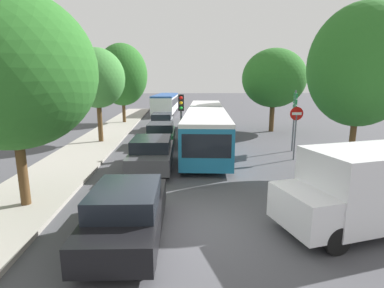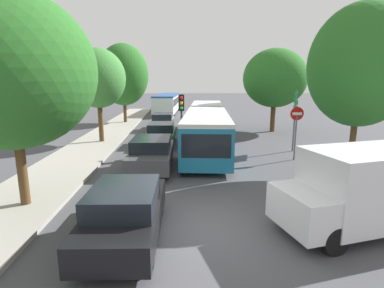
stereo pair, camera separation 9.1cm
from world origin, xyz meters
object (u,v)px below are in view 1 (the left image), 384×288
(queued_car_black, at_px, (127,213))
(tree_right_near, at_px, (360,69))
(tree_left_far, at_px, (122,75))
(city_bus_rear, at_px, (166,102))
(queued_car_green, at_px, (161,134))
(direction_sign_post, at_px, (295,108))
(no_entry_sign, at_px, (296,125))
(queued_car_graphite, at_px, (152,153))
(white_van, at_px, (372,186))
(articulated_bus, at_px, (206,123))
(tree_left_mid, at_px, (98,80))
(traffic_light, at_px, (181,111))
(tree_right_mid, at_px, (273,80))
(queued_car_silver, at_px, (162,122))
(tree_left_near, at_px, (8,75))

(queued_car_black, relative_size, tree_right_near, 0.59)
(queued_car_black, xyz_separation_m, tree_left_far, (-3.79, 22.64, 3.99))
(city_bus_rear, distance_m, queued_car_green, 20.30)
(queued_car_black, relative_size, direction_sign_post, 1.19)
(no_entry_sign, height_order, tree_right_near, tree_right_near)
(queued_car_graphite, height_order, white_van, white_van)
(articulated_bus, xyz_separation_m, tree_left_mid, (-7.09, 0.16, 2.85))
(direction_sign_post, height_order, tree_left_mid, tree_left_mid)
(tree_left_mid, bearing_deg, traffic_light, -33.11)
(tree_right_mid, bearing_deg, traffic_light, -134.69)
(articulated_bus, distance_m, queued_car_silver, 6.51)
(tree_left_mid, bearing_deg, queued_car_black, -73.80)
(queued_car_green, height_order, tree_left_near, tree_left_near)
(articulated_bus, distance_m, white_van, 12.85)
(tree_left_mid, bearing_deg, queued_car_graphite, -58.52)
(white_van, relative_size, direction_sign_post, 1.48)
(no_entry_sign, bearing_deg, tree_left_near, -63.42)
(articulated_bus, height_order, tree_left_mid, tree_left_mid)
(queued_car_green, xyz_separation_m, traffic_light, (1.30, -2.83, 1.77))
(queued_car_graphite, distance_m, direction_sign_post, 8.97)
(queued_car_graphite, height_order, tree_right_mid, tree_right_mid)
(queued_car_green, distance_m, no_entry_sign, 8.54)
(articulated_bus, relative_size, tree_left_far, 2.09)
(tree_right_near, distance_m, tree_right_mid, 12.30)
(queued_car_green, xyz_separation_m, white_van, (6.43, -11.91, 0.51))
(tree_right_mid, bearing_deg, queued_car_black, -118.52)
(traffic_light, distance_m, direction_sign_post, 6.69)
(traffic_light, bearing_deg, city_bus_rear, -173.78)
(white_van, xyz_separation_m, direction_sign_post, (1.54, 9.58, 1.33))
(tree_right_mid, bearing_deg, direction_sign_post, -97.65)
(articulated_bus, relative_size, tree_right_mid, 2.39)
(direction_sign_post, relative_size, tree_left_mid, 0.58)
(queued_car_black, height_order, queued_car_silver, queued_car_black)
(no_entry_sign, bearing_deg, articulated_bus, -138.79)
(queued_car_black, height_order, queued_car_green, queued_car_black)
(tree_left_far, bearing_deg, queued_car_black, -80.50)
(traffic_light, relative_size, tree_right_mid, 0.51)
(no_entry_sign, xyz_separation_m, tree_left_far, (-11.39, 14.82, 2.85))
(traffic_light, relative_size, no_entry_sign, 1.21)
(tree_left_far, bearing_deg, no_entry_sign, -52.46)
(white_van, bearing_deg, queued_car_green, -75.16)
(queued_car_silver, bearing_deg, tree_left_far, 43.58)
(city_bus_rear, height_order, tree_left_mid, tree_left_mid)
(tree_left_mid, height_order, tree_right_mid, tree_right_mid)
(city_bus_rear, height_order, traffic_light, traffic_light)
(queued_car_black, bearing_deg, tree_left_far, 11.19)
(tree_right_mid, bearing_deg, tree_right_near, -91.91)
(city_bus_rear, bearing_deg, articulated_bus, -166.42)
(queued_car_black, distance_m, traffic_light, 9.63)
(direction_sign_post, height_order, tree_right_near, tree_right_near)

